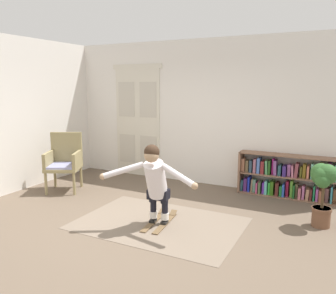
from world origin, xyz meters
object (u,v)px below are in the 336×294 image
object	(u,v)px
wicker_chair	(64,160)
person_skier	(155,179)
potted_plant	(323,184)
skis_pair	(160,221)
bookshelf	(287,178)

from	to	relation	value
wicker_chair	person_skier	size ratio (longest dim) A/B	0.79
potted_plant	skis_pair	bearing A→B (deg)	-157.00
bookshelf	skis_pair	world-z (taller)	bookshelf
bookshelf	skis_pair	distance (m)	2.57
potted_plant	person_skier	size ratio (longest dim) A/B	0.66
potted_plant	bookshelf	bearing A→B (deg)	117.78
bookshelf	skis_pair	size ratio (longest dim) A/B	2.05
skis_pair	wicker_chair	bearing A→B (deg)	165.67
person_skier	wicker_chair	bearing A→B (deg)	162.04
bookshelf	wicker_chair	bearing A→B (deg)	-159.41
bookshelf	person_skier	world-z (taller)	person_skier
bookshelf	skis_pair	bearing A→B (deg)	-125.55
skis_pair	person_skier	size ratio (longest dim) A/B	0.60
wicker_chair	potted_plant	size ratio (longest dim) A/B	1.18
skis_pair	potted_plant	bearing A→B (deg)	23.00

